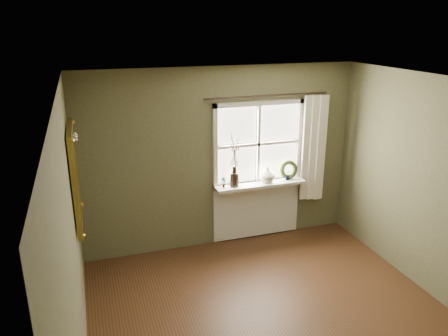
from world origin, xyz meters
TOP-DOWN VIEW (x-y plane):
  - ceiling at (0.00, 0.00)m, footprint 4.50×4.50m
  - wall_back at (0.00, 2.30)m, footprint 4.00×0.10m
  - wall_left at (-2.05, 0.00)m, footprint 0.10×4.50m
  - window_frame at (0.55, 2.23)m, footprint 1.36×0.06m
  - window_sill at (0.55, 2.12)m, footprint 1.36×0.26m
  - window_apron at (0.55, 2.23)m, footprint 1.36×0.04m
  - dark_jug at (0.15, 2.12)m, footprint 0.17×0.17m
  - cream_vase at (0.66, 2.12)m, footprint 0.25×0.25m
  - wreath at (1.02, 2.16)m, footprint 0.29×0.14m
  - potted_plant_left at (-0.01, 2.12)m, footprint 0.08×0.05m
  - potted_plant_right at (0.99, 2.12)m, footprint 0.11×0.10m
  - curtain at (1.39, 2.13)m, footprint 0.36×0.12m
  - curtain_rod at (0.65, 2.17)m, footprint 1.84×0.03m
  - gilt_mirror at (-1.96, 1.40)m, footprint 0.10×0.93m

SIDE VIEW (x-z plane):
  - window_apron at x=0.55m, z-range 0.02..0.90m
  - window_sill at x=0.55m, z-range 0.88..0.92m
  - potted_plant_left at x=-0.01m, z-range 0.92..1.07m
  - potted_plant_right at x=0.99m, z-range 0.92..1.08m
  - dark_jug at x=0.15m, z-range 0.92..1.12m
  - wreath at x=1.02m, z-range 0.88..1.18m
  - cream_vase at x=0.66m, z-range 0.92..1.16m
  - wall_back at x=0.00m, z-range 0.00..2.60m
  - wall_left at x=-2.05m, z-range 0.00..2.60m
  - curtain at x=1.39m, z-range 0.57..2.16m
  - window_frame at x=0.55m, z-range 0.86..2.10m
  - gilt_mirror at x=-1.96m, z-range 1.00..2.11m
  - curtain_rod at x=0.65m, z-range 2.16..2.20m
  - ceiling at x=0.00m, z-range 2.60..2.60m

